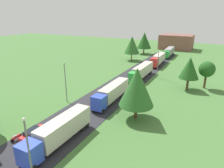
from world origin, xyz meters
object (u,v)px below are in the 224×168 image
(lamppost_second, at_px, (65,80))
(tree_elm, at_px, (190,68))
(motorcycle_courier, at_px, (16,137))
(tree_maple, at_px, (137,87))
(truck_lead, at_px, (59,131))
(tree_ash, at_px, (132,45))
(truck_second, at_px, (112,92))
(truck_fourth, at_px, (158,59))
(tree_birch, at_px, (207,69))
(truck_fifth, at_px, (169,52))
(lamppost_third, at_px, (158,63))
(truck_third, at_px, (141,71))
(distant_building, at_px, (176,42))
(tree_pine, at_px, (144,40))
(lamppost_lead, at_px, (29,154))
(car_second, at_px, (34,133))

(lamppost_second, bearing_deg, tree_elm, 41.90)
(motorcycle_courier, bearing_deg, lamppost_second, 98.86)
(tree_maple, bearing_deg, motorcycle_courier, -132.66)
(truck_lead, xyz_separation_m, tree_ash, (-11.69, 57.29, 4.15))
(tree_elm, bearing_deg, truck_second, -131.94)
(truck_fourth, xyz_separation_m, tree_birch, (17.38, -19.19, 2.80))
(truck_second, height_order, tree_maple, tree_maple)
(truck_fourth, distance_m, tree_maple, 43.12)
(truck_fifth, height_order, tree_ash, tree_ash)
(truck_lead, xyz_separation_m, lamppost_third, (4.07, 38.65, 2.42))
(motorcycle_courier, bearing_deg, truck_lead, 21.02)
(truck_third, height_order, distant_building, distant_building)
(truck_lead, height_order, truck_second, truck_lead)
(truck_third, distance_m, distant_building, 58.18)
(truck_third, bearing_deg, tree_birch, -1.63)
(truck_third, distance_m, tree_pine, 38.97)
(motorcycle_courier, distance_m, tree_maple, 21.04)
(lamppost_second, xyz_separation_m, tree_pine, (-2.95, 60.46, 1.36))
(truck_fifth, bearing_deg, distant_building, 92.67)
(tree_birch, height_order, tree_pine, tree_pine)
(truck_second, distance_m, distant_building, 76.92)
(truck_third, relative_size, distant_building, 0.89)
(lamppost_third, height_order, tree_ash, tree_ash)
(lamppost_lead, bearing_deg, truck_third, 94.66)
(truck_fifth, bearing_deg, truck_lead, -90.09)
(truck_second, relative_size, truck_fifth, 0.97)
(truck_fifth, relative_size, motorcycle_courier, 7.15)
(lamppost_second, bearing_deg, lamppost_lead, -58.95)
(truck_fifth, distance_m, lamppost_lead, 80.50)
(lamppost_lead, relative_size, tree_maple, 0.96)
(truck_second, distance_m, tree_maple, 9.77)
(tree_birch, relative_size, tree_elm, 0.85)
(car_second, height_order, tree_birch, tree_birch)
(tree_pine, relative_size, distant_building, 0.60)
(tree_ash, bearing_deg, truck_fifth, 51.54)
(truck_lead, height_order, tree_maple, tree_maple)
(lamppost_third, bearing_deg, tree_maple, -83.11)
(truck_second, relative_size, motorcycle_courier, 6.95)
(tree_pine, bearing_deg, tree_ash, -89.66)
(tree_ash, bearing_deg, car_second, -82.95)
(truck_third, height_order, truck_fifth, truck_third)
(car_second, distance_m, tree_elm, 38.23)
(lamppost_lead, bearing_deg, truck_fifth, 92.50)
(car_second, relative_size, tree_maple, 0.47)
(truck_fifth, height_order, car_second, truck_fifth)
(truck_fifth, height_order, tree_maple, tree_maple)
(tree_ash, xyz_separation_m, distant_building, (10.78, 36.89, -2.55))
(tree_birch, height_order, tree_ash, tree_ash)
(lamppost_lead, distance_m, lamppost_second, 24.16)
(tree_ash, bearing_deg, lamppost_second, -86.36)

